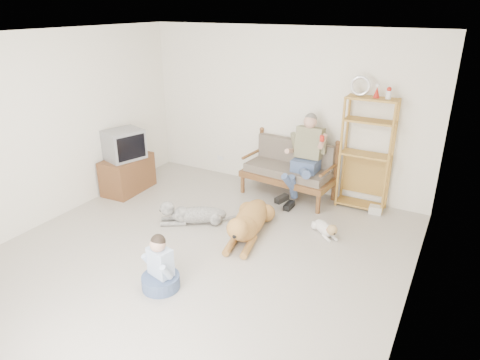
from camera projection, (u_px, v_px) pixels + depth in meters
The scene contains 16 objects.
floor at pixel (194, 259), 5.43m from camera, with size 5.50×5.50×0.00m, color beige.
ceiling at pixel (183, 36), 4.40m from camera, with size 5.50×5.50×0.00m, color silver.
wall_back at pixel (284, 111), 7.14m from camera, with size 5.00×5.00×0.00m, color white.
wall_left at pixel (43, 131), 6.02m from camera, with size 5.50×5.50×0.00m, color white.
wall_right at pixel (420, 205), 3.80m from camera, with size 5.50×5.50×0.00m, color white.
loveseat at pixel (290, 168), 7.09m from camera, with size 1.56×0.84×0.95m.
man at pixel (302, 165), 6.71m from camera, with size 0.55×0.79×1.27m.
etagere at pixel (366, 153), 6.50m from camera, with size 0.78×0.34×2.05m.
book_stack at pixel (375, 210), 6.60m from camera, with size 0.19×0.14×0.12m, color white.
tv_stand at pixel (127, 174), 7.33m from camera, with size 0.54×0.92×0.60m.
crt_tv at pixel (124, 145), 7.08m from camera, with size 0.62×0.70×0.49m.
wall_outlet at pixel (220, 158), 8.09m from camera, with size 0.12×0.02×0.08m, color silver.
golden_retriever at pixel (248, 222), 5.93m from camera, with size 0.63×1.62×0.50m.
shaggy_dog at pixel (192, 214), 6.29m from camera, with size 1.01×0.74×0.35m.
terrier at pixel (326, 229), 5.97m from camera, with size 0.51×0.47×0.24m.
child at pixel (160, 269), 4.81m from camera, with size 0.43×0.43×0.69m.
Camera 1 is at (2.74, -3.78, 3.02)m, focal length 32.00 mm.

